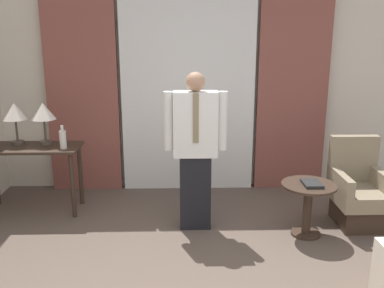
{
  "coord_description": "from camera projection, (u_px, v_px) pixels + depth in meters",
  "views": [
    {
      "loc": [
        -0.09,
        -2.4,
        2.02
      ],
      "look_at": [
        0.02,
        1.61,
        0.95
      ],
      "focal_mm": 40.0,
      "sensor_mm": 36.0,
      "label": 1
    }
  ],
  "objects": [
    {
      "name": "wall_back",
      "position": [
        188.0,
        84.0,
        5.45
      ],
      "size": [
        10.0,
        0.06,
        2.7
      ],
      "color": "silver",
      "rests_on": "ground_plane"
    },
    {
      "name": "curtain_sheer_center",
      "position": [
        188.0,
        90.0,
        5.34
      ],
      "size": [
        1.66,
        0.06,
        2.58
      ],
      "color": "white",
      "rests_on": "ground_plane"
    },
    {
      "name": "curtain_drape_left",
      "position": [
        82.0,
        91.0,
        5.3
      ],
      "size": [
        0.89,
        0.06,
        2.58
      ],
      "color": "brown",
      "rests_on": "ground_plane"
    },
    {
      "name": "curtain_drape_right",
      "position": [
        293.0,
        90.0,
        5.37
      ],
      "size": [
        0.89,
        0.06,
        2.58
      ],
      "color": "brown",
      "rests_on": "ground_plane"
    },
    {
      "name": "desk",
      "position": [
        31.0,
        158.0,
        4.79
      ],
      "size": [
        1.11,
        0.5,
        0.77
      ],
      "color": "#38281E",
      "rests_on": "ground_plane"
    },
    {
      "name": "table_lamp_left",
      "position": [
        15.0,
        113.0,
        4.75
      ],
      "size": [
        0.27,
        0.27,
        0.47
      ],
      "color": "#4C4238",
      "rests_on": "desk"
    },
    {
      "name": "table_lamp_right",
      "position": [
        43.0,
        113.0,
        4.75
      ],
      "size": [
        0.27,
        0.27,
        0.47
      ],
      "color": "#4C4238",
      "rests_on": "desk"
    },
    {
      "name": "bottle_near_edge",
      "position": [
        63.0,
        139.0,
        4.65
      ],
      "size": [
        0.07,
        0.07,
        0.26
      ],
      "color": "silver",
      "rests_on": "desk"
    },
    {
      "name": "person",
      "position": [
        195.0,
        146.0,
        4.31
      ],
      "size": [
        0.64,
        0.21,
        1.63
      ],
      "color": "black",
      "rests_on": "ground_plane"
    },
    {
      "name": "armchair",
      "position": [
        358.0,
        194.0,
        4.55
      ],
      "size": [
        0.52,
        0.62,
        0.92
      ],
      "color": "#38281E",
      "rests_on": "ground_plane"
    },
    {
      "name": "side_table",
      "position": [
        308.0,
        201.0,
        4.27
      ],
      "size": [
        0.54,
        0.54,
        0.55
      ],
      "color": "#38281E",
      "rests_on": "ground_plane"
    },
    {
      "name": "book",
      "position": [
        312.0,
        184.0,
        4.2
      ],
      "size": [
        0.17,
        0.24,
        0.03
      ],
      "color": "black",
      "rests_on": "side_table"
    }
  ]
}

